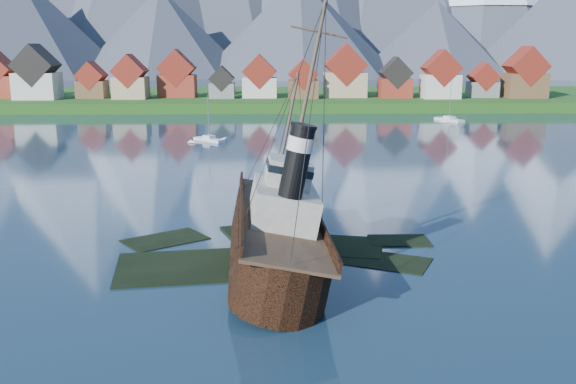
{
  "coord_description": "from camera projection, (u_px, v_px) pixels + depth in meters",
  "views": [
    {
      "loc": [
        2.09,
        -57.44,
        19.52
      ],
      "look_at": [
        3.65,
        6.0,
        5.0
      ],
      "focal_mm": 40.0,
      "sensor_mm": 36.0,
      "label": 1
    }
  ],
  "objects": [
    {
      "name": "town",
      "position": [
        163.0,
        79.0,
        205.79
      ],
      "size": [
        250.96,
        16.69,
        17.3
      ],
      "color": "maroon",
      "rests_on": "ground"
    },
    {
      "name": "shore_bank",
      "position": [
        266.0,
        102.0,
        225.94
      ],
      "size": [
        600.0,
        80.0,
        3.2
      ],
      "primitive_type": "cube",
      "color": "#244B15",
      "rests_on": "ground"
    },
    {
      "name": "shoal",
      "position": [
        270.0,
        254.0,
        62.49
      ],
      "size": [
        31.71,
        21.24,
        1.14
      ],
      "color": "black",
      "rests_on": "ground"
    },
    {
      "name": "sailboat_e",
      "position": [
        449.0,
        120.0,
        169.86
      ],
      "size": [
        6.31,
        9.53,
        10.97
      ],
      "rotation": [
        0.0,
        0.0,
        0.46
      ],
      "color": "silver",
      "rests_on": "ground"
    },
    {
      "name": "tugboat_wreck",
      "position": [
        269.0,
        228.0,
        59.06
      ],
      "size": [
        7.29,
        31.4,
        24.88
      ],
      "rotation": [
        0.0,
        0.2,
        0.05
      ],
      "color": "black",
      "rests_on": "ground"
    },
    {
      "name": "seawall",
      "position": [
        265.0,
        113.0,
        188.91
      ],
      "size": [
        600.0,
        2.5,
        2.0
      ],
      "primitive_type": "cube",
      "color": "#3F3D38",
      "rests_on": "ground"
    },
    {
      "name": "sailboat_c",
      "position": [
        209.0,
        140.0,
        133.96
      ],
      "size": [
        7.09,
        6.84,
        10.16
      ],
      "rotation": [
        0.0,
        0.0,
        0.82
      ],
      "color": "silver",
      "rests_on": "ground"
    },
    {
      "name": "ground",
      "position": [
        251.0,
        258.0,
        60.28
      ],
      "size": [
        1400.0,
        1400.0,
        0.0
      ],
      "primitive_type": "plane",
      "color": "#162C3F",
      "rests_on": "ground"
    }
  ]
}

